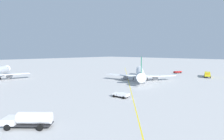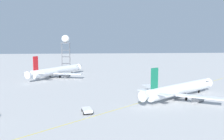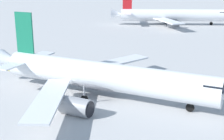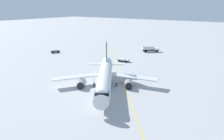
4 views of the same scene
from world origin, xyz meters
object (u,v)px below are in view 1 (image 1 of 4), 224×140
at_px(ops_pickup_truck, 178,72).
at_px(fuel_tanker_truck, 30,119).
at_px(airliner_main, 140,74).
at_px(fire_tender_truck, 207,74).
at_px(pushback_tug_truck, 121,95).

height_order(ops_pickup_truck, fuel_tanker_truck, fuel_tanker_truck).
distance_m(airliner_main, fire_tender_truck, 38.62).
relative_size(pushback_tug_truck, fuel_tanker_truck, 0.64).
bearing_deg(fire_tender_truck, ops_pickup_truck, -121.65).
height_order(airliner_main, fire_tender_truck, airliner_main).
relative_size(airliner_main, fire_tender_truck, 3.13).
distance_m(fire_tender_truck, fuel_tanker_truck, 90.61).
relative_size(ops_pickup_truck, pushback_tug_truck, 1.14).
bearing_deg(fire_tender_truck, airliner_main, -48.99).
bearing_deg(ops_pickup_truck, airliner_main, 17.17).
bearing_deg(fuel_tanker_truck, pushback_tug_truck, -129.52).
xyz_separation_m(airliner_main, pushback_tug_truck, (-31.83, -14.12, -2.13)).
relative_size(pushback_tug_truck, fire_tender_truck, 0.48).
height_order(fire_tender_truck, fuel_tanker_truck, fuel_tanker_truck).
distance_m(airliner_main, fuel_tanker_truck, 60.52).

